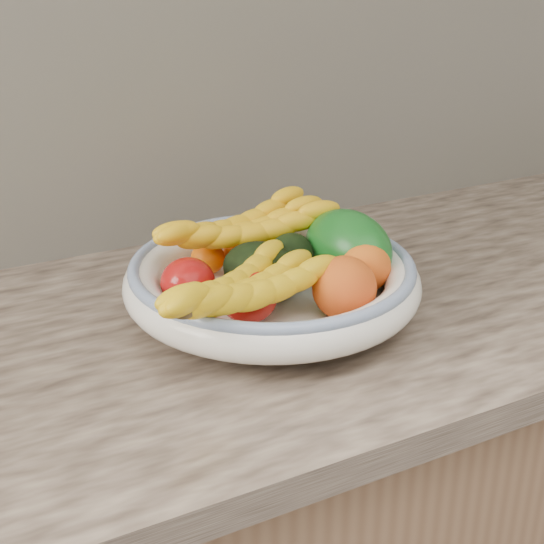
{
  "coord_description": "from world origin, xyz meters",
  "views": [
    {
      "loc": [
        -0.42,
        0.85,
        1.36
      ],
      "look_at": [
        0.0,
        1.66,
        0.96
      ],
      "focal_mm": 50.0,
      "sensor_mm": 36.0,
      "label": 1
    }
  ],
  "objects": [
    {
      "name": "fruit_bowl",
      "position": [
        0.0,
        1.66,
        0.95
      ],
      "size": [
        0.39,
        0.39,
        0.08
      ],
      "color": "white",
      "rests_on": "kitchen_counter"
    },
    {
      "name": "clementine_back_left",
      "position": [
        -0.05,
        1.76,
        0.95
      ],
      "size": [
        0.06,
        0.06,
        0.04
      ],
      "primitive_type": "ellipsoid",
      "rotation": [
        0.0,
        0.0,
        -0.26
      ],
      "color": "#ED6505",
      "rests_on": "fruit_bowl"
    },
    {
      "name": "clementine_back_right",
      "position": [
        0.05,
        1.76,
        0.95
      ],
      "size": [
        0.05,
        0.05,
        0.04
      ],
      "primitive_type": "ellipsoid",
      "rotation": [
        0.0,
        0.0,
        0.04
      ],
      "color": "orange",
      "rests_on": "fruit_bowl"
    },
    {
      "name": "clementine_back_mid",
      "position": [
        -0.01,
        1.71,
        0.95
      ],
      "size": [
        0.07,
        0.07,
        0.05
      ],
      "primitive_type": "ellipsoid",
      "rotation": [
        0.0,
        0.0,
        0.24
      ],
      "color": "#F75D05",
      "rests_on": "fruit_bowl"
    },
    {
      "name": "clementine_extra",
      "position": [
        0.0,
        1.76,
        0.95
      ],
      "size": [
        0.05,
        0.05,
        0.05
      ],
      "primitive_type": "ellipsoid",
      "color": "#F26005",
      "rests_on": "fruit_bowl"
    },
    {
      "name": "tomato_left",
      "position": [
        -0.11,
        1.68,
        0.96
      ],
      "size": [
        0.08,
        0.08,
        0.06
      ],
      "primitive_type": "ellipsoid",
      "rotation": [
        0.0,
        0.0,
        -0.1
      ],
      "color": "#A9100E",
      "rests_on": "fruit_bowl"
    },
    {
      "name": "tomato_near_left",
      "position": [
        -0.06,
        1.6,
        0.96
      ],
      "size": [
        0.09,
        0.09,
        0.07
      ],
      "primitive_type": "ellipsoid",
      "rotation": [
        0.0,
        0.0,
        0.25
      ],
      "color": "#AB0E08",
      "rests_on": "fruit_bowl"
    },
    {
      "name": "avocado_center",
      "position": [
        -0.01,
        1.66,
        0.96
      ],
      "size": [
        0.13,
        0.13,
        0.08
      ],
      "primitive_type": "ellipsoid",
      "rotation": [
        0.0,
        0.0,
        0.65
      ],
      "color": "black",
      "rests_on": "fruit_bowl"
    },
    {
      "name": "avocado_right",
      "position": [
        0.04,
        1.68,
        0.96
      ],
      "size": [
        0.11,
        0.12,
        0.07
      ],
      "primitive_type": "ellipsoid",
      "rotation": [
        0.0,
        0.0,
        -0.66
      ],
      "color": "black",
      "rests_on": "fruit_bowl"
    },
    {
      "name": "green_mango",
      "position": [
        0.11,
        1.65,
        0.98
      ],
      "size": [
        0.14,
        0.16,
        0.13
      ],
      "primitive_type": "ellipsoid",
      "rotation": [
        0.0,
        0.31,
        0.17
      ],
      "color": "#0F5215",
      "rests_on": "fruit_bowl"
    },
    {
      "name": "peach_front",
      "position": [
        0.05,
        1.56,
        0.97
      ],
      "size": [
        0.09,
        0.09,
        0.08
      ],
      "primitive_type": "ellipsoid",
      "rotation": [
        0.0,
        0.0,
        -0.11
      ],
      "color": "orange",
      "rests_on": "fruit_bowl"
    },
    {
      "name": "peach_right",
      "position": [
        0.11,
        1.6,
        0.97
      ],
      "size": [
        0.07,
        0.07,
        0.07
      ],
      "primitive_type": "ellipsoid",
      "rotation": [
        0.0,
        0.0,
        0.07
      ],
      "color": "orange",
      "rests_on": "fruit_bowl"
    },
    {
      "name": "banana_bunch_back",
      "position": [
        -0.0,
        1.74,
        0.99
      ],
      "size": [
        0.3,
        0.14,
        0.08
      ],
      "primitive_type": null,
      "rotation": [
        0.0,
        0.0,
        0.13
      ],
      "color": "yellow",
      "rests_on": "fruit_bowl"
    },
    {
      "name": "banana_bunch_front",
      "position": [
        -0.08,
        1.57,
        0.98
      ],
      "size": [
        0.29,
        0.21,
        0.08
      ],
      "primitive_type": null,
      "rotation": [
        0.0,
        0.0,
        0.42
      ],
      "color": "yellow",
      "rests_on": "fruit_bowl"
    }
  ]
}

